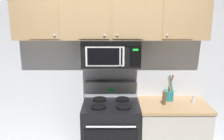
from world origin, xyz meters
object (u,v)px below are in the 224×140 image
(pepper_mill, at_px, (165,98))
(utensil_crock_teal, at_px, (170,94))
(stove_range, at_px, (112,133))
(salt_shaker, at_px, (195,100))
(over_range_microwave, at_px, (112,53))

(pepper_mill, bearing_deg, utensil_crock_teal, 59.29)
(stove_range, xyz_separation_m, salt_shaker, (1.12, 0.03, 0.48))
(over_range_microwave, bearing_deg, salt_shaker, -4.40)
(salt_shaker, distance_m, pepper_mill, 0.42)
(over_range_microwave, distance_m, pepper_mill, 0.93)
(over_range_microwave, height_order, utensil_crock_teal, over_range_microwave)
(utensil_crock_teal, bearing_deg, pepper_mill, -120.71)
(over_range_microwave, bearing_deg, pepper_mill, -11.67)
(stove_range, relative_size, utensil_crock_teal, 3.05)
(utensil_crock_teal, bearing_deg, over_range_microwave, -178.32)
(utensil_crock_teal, height_order, salt_shaker, utensil_crock_teal)
(utensil_crock_teal, height_order, pepper_mill, utensil_crock_teal)
(stove_range, height_order, over_range_microwave, over_range_microwave)
(salt_shaker, bearing_deg, utensil_crock_teal, 160.82)
(stove_range, relative_size, pepper_mill, 6.20)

